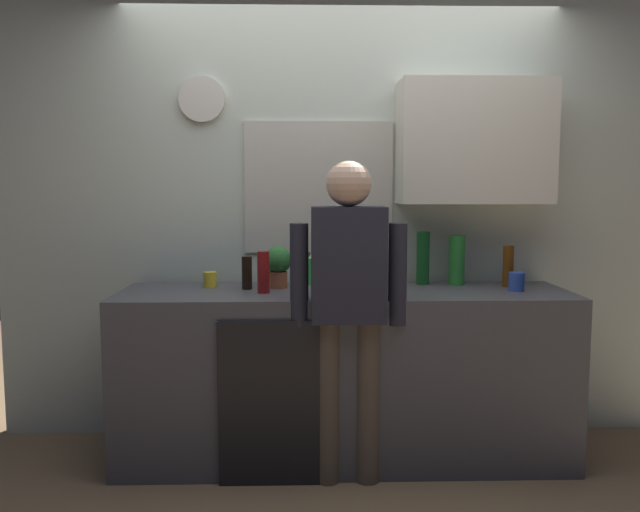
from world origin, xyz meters
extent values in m
plane|color=#8C6D4C|center=(0.00, 0.00, 0.00)|extent=(8.00, 8.00, 0.00)
cube|color=#4C4C51|center=(0.00, 0.30, 0.46)|extent=(2.40, 0.64, 0.92)
cube|color=black|center=(-0.36, -0.03, 0.41)|extent=(0.56, 0.02, 0.83)
cube|color=silver|center=(0.00, 0.73, 1.30)|extent=(4.00, 0.10, 2.60)
cube|color=beige|center=(-0.13, 0.67, 1.47)|extent=(0.86, 0.02, 0.76)
cube|color=#8CA5C6|center=(-0.13, 0.67, 1.47)|extent=(0.80, 0.02, 0.70)
cube|color=silver|center=(0.74, 0.52, 1.72)|extent=(0.84, 0.32, 0.68)
cylinder|color=silver|center=(-0.79, 0.66, 1.97)|extent=(0.26, 0.03, 0.26)
cube|color=black|center=(0.04, 0.51, 0.94)|extent=(0.20, 0.20, 0.03)
cube|color=silver|center=(0.04, 0.57, 1.09)|extent=(0.18, 0.08, 0.28)
cylinder|color=black|center=(0.04, 0.48, 1.01)|extent=(0.11, 0.11, 0.11)
cylinder|color=black|center=(0.04, 0.51, 1.24)|extent=(0.17, 0.17, 0.03)
cylinder|color=black|center=(-0.53, 0.37, 1.01)|extent=(0.06, 0.06, 0.18)
cylinder|color=brown|center=(0.92, 0.43, 1.04)|extent=(0.06, 0.06, 0.23)
cylinder|color=#2D8C33|center=(0.65, 0.50, 1.06)|extent=(0.09, 0.09, 0.28)
cylinder|color=#195923|center=(0.46, 0.53, 1.07)|extent=(0.07, 0.07, 0.30)
cylinder|color=maroon|center=(-0.43, 0.25, 1.03)|extent=(0.06, 0.06, 0.22)
cylinder|color=#3351B2|center=(0.92, 0.27, 0.97)|extent=(0.08, 0.08, 0.10)
cylinder|color=yellow|center=(-0.74, 0.45, 0.96)|extent=(0.07, 0.07, 0.09)
cylinder|color=orange|center=(-0.01, 0.23, 0.96)|extent=(0.22, 0.22, 0.08)
cylinder|color=#9E5638|center=(-0.36, 0.42, 0.97)|extent=(0.10, 0.10, 0.09)
sphere|color=#2D7233|center=(-0.36, 0.42, 1.08)|extent=(0.15, 0.15, 0.15)
cylinder|color=green|center=(-0.17, 0.54, 1.00)|extent=(0.06, 0.06, 0.15)
cone|color=white|center=(-0.17, 0.54, 1.09)|extent=(0.02, 0.02, 0.03)
cylinder|color=brown|center=(-0.10, 0.00, 0.41)|extent=(0.12, 0.12, 0.82)
cylinder|color=brown|center=(0.10, 0.00, 0.41)|extent=(0.12, 0.12, 0.82)
cube|color=#262633|center=(0.00, 0.00, 1.10)|extent=(0.36, 0.20, 0.56)
sphere|color=#D8AD8C|center=(0.00, 0.00, 1.49)|extent=(0.22, 0.22, 0.22)
cylinder|color=#262633|center=(-0.24, 0.00, 1.05)|extent=(0.09, 0.09, 0.50)
cylinder|color=#262633|center=(0.24, 0.00, 1.05)|extent=(0.09, 0.09, 0.50)
camera|label=1|loc=(-0.22, -3.13, 1.48)|focal=36.58mm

